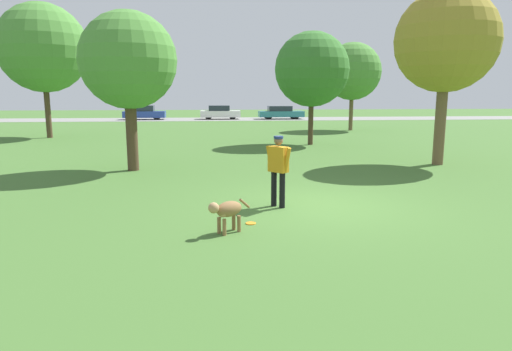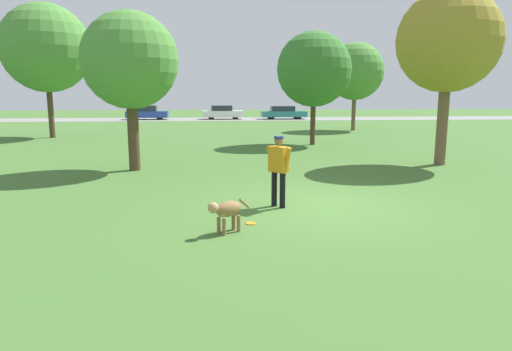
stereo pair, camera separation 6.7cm
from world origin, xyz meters
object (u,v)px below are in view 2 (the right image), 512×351
Objects in this scene: tree_mid_center at (314,69)px; tree_far_left at (46,48)px; dog at (226,210)px; parked_car_white at (223,112)px; tree_near_right at (448,42)px; tree_far_right at (355,71)px; parked_car_teal at (283,113)px; parked_car_blue at (147,113)px; frisbee at (251,223)px; tree_near_left at (130,61)px; person at (279,165)px.

tree_mid_center is 0.73× the size of tree_far_left.
parked_car_white is at bearing -127.40° from dog.
tree_mid_center is (-3.26, 6.70, -0.62)m from tree_near_right.
tree_far_left reaches higher than tree_far_right.
tree_mid_center is 22.55m from parked_car_teal.
parked_car_teal is at bearing -2.12° from parked_car_blue.
tree_near_right is at bearing 43.49° from frisbee.
tree_far_right is (8.69, 22.16, 3.96)m from frisbee.
tree_far_left is at bearing 119.61° from tree_near_left.
dog is 37.04m from parked_car_teal.
tree_near_right is at bearing -33.44° from tree_far_left.
tree_far_right is at bearing 10.97° from tree_far_left.
dog is 11.52m from tree_near_right.
frisbee is at bearing -111.41° from tree_far_right.
dog is at bearing -107.78° from tree_mid_center.
frisbee is at bearing -106.62° from tree_mid_center.
dog is at bearing -136.11° from tree_near_right.
tree_mid_center is (4.08, 13.66, 3.66)m from frisbee.
frisbee is (-0.72, -1.30, -0.95)m from person.
parked_car_blue is (-3.96, 29.52, -2.90)m from tree_near_left.
parked_car_blue is (-11.45, 22.53, -3.01)m from tree_mid_center.
tree_near_right is 1.39× the size of parked_car_teal.
person reaches higher than frisbee.
tree_near_right is at bearing -87.80° from parked_car_teal.
tree_mid_center is 25.45m from parked_car_blue.
tree_far_right reaches higher than tree_near_left.
tree_far_left is (-14.21, 4.85, 1.34)m from tree_mid_center.
tree_near_right reaches higher than frisbee.
tree_far_right is 15.25m from tree_near_right.
tree_near_left is at bearing 175.01° from person.
frisbee is (0.48, 0.56, -0.42)m from dog.
parked_car_blue is at bearing 116.72° from tree_near_right.
person is 0.41× the size of parked_car_blue.
tree_far_right is 1.49× the size of parked_car_blue.
person is 0.42× the size of parked_car_white.
tree_far_right is 19.66m from tree_near_left.
parked_car_white is (-8.79, 14.10, -3.31)m from tree_far_right.
person is at bearing -52.41° from tree_near_left.
person is 0.27× the size of tree_far_right.
tree_far_left is 1.70× the size of parked_car_teal.
person is at bearing -57.74° from tree_far_left.
person reaches higher than parked_car_teal.
dog is 0.14× the size of tree_far_right.
parked_car_teal is at bearing 129.05° from person.
tree_near_left is at bearing -108.29° from parked_car_teal.
tree_far_left is (-10.86, 17.20, 4.05)m from person.
parked_car_teal is at bearing -3.17° from parked_car_white.
tree_far_left is 1.94× the size of parked_car_white.
parked_car_white is at bearing 90.17° from frisbee.
dog is 0.14× the size of tree_near_right.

